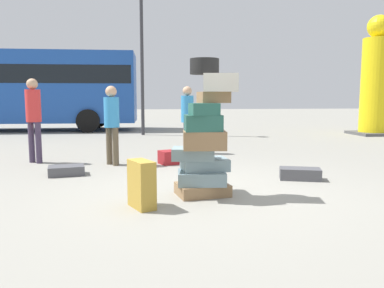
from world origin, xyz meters
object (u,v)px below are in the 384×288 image
suitcase_tower (204,141)px  suitcase_tan_upright_blue (142,184)px  yellow_dummy_statue (376,82)px  suitcase_charcoal_white_trunk (300,174)px  suitcase_maroon_behind_tower (176,157)px  suitcase_charcoal_right_side (66,170)px  lamp_post (141,16)px  person_tourist_with_camera (187,114)px  person_bearded_onlooker (34,113)px  person_passerby_in_red (112,118)px  parked_bus (9,85)px

suitcase_tower → suitcase_tan_upright_blue: bearing=-150.9°
yellow_dummy_statue → suitcase_charcoal_white_trunk: bearing=-129.2°
suitcase_maroon_behind_tower → suitcase_charcoal_right_side: bearing=-175.4°
suitcase_tower → lamp_post: bearing=95.5°
person_tourist_with_camera → lamp_post: 5.88m
person_bearded_onlooker → yellow_dummy_statue: 11.60m
suitcase_tan_upright_blue → person_passerby_in_red: bearing=76.6°
suitcase_charcoal_right_side → person_tourist_with_camera: person_tourist_with_camera is taller
parked_bus → person_passerby_in_red: bearing=-60.1°
suitcase_tower → suitcase_maroon_behind_tower: bearing=93.5°
person_bearded_onlooker → yellow_dummy_statue: size_ratio=0.41×
suitcase_charcoal_right_side → suitcase_charcoal_white_trunk: 3.98m
suitcase_tan_upright_blue → lamp_post: lamp_post is taller
suitcase_charcoal_right_side → yellow_dummy_statue: size_ratio=0.14×
suitcase_maroon_behind_tower → yellow_dummy_statue: size_ratio=0.16×
person_bearded_onlooker → person_passerby_in_red: person_bearded_onlooker is taller
suitcase_tower → parked_bus: parked_bus is taller
suitcase_tan_upright_blue → lamp_post: bearing=65.7°
yellow_dummy_statue → lamp_post: bearing=173.4°
suitcase_tan_upright_blue → lamp_post: size_ratio=0.09×
suitcase_tan_upright_blue → lamp_post: 10.11m
parked_bus → lamp_post: 6.39m
suitcase_tower → lamp_post: lamp_post is taller
suitcase_charcoal_right_side → yellow_dummy_statue: (9.63, 6.20, 1.81)m
lamp_post → suitcase_charcoal_right_side: bearing=-100.3°
lamp_post → suitcase_charcoal_white_trunk: bearing=-72.1°
suitcase_charcoal_right_side → suitcase_maroon_behind_tower: (2.00, 0.96, 0.05)m
suitcase_tower → suitcase_charcoal_white_trunk: size_ratio=2.86×
person_bearded_onlooker → person_passerby_in_red: (1.60, -0.45, -0.10)m
suitcase_tan_upright_blue → suitcase_tower: bearing=4.7°
parked_bus → person_bearded_onlooker: bearing=-67.8°
suitcase_charcoal_right_side → lamp_post: (1.30, 7.16, 4.11)m
suitcase_charcoal_right_side → lamp_post: 8.36m
suitcase_tan_upright_blue → suitcase_maroon_behind_tower: (0.68, 3.13, -0.16)m
suitcase_charcoal_right_side → suitcase_maroon_behind_tower: suitcase_maroon_behind_tower is taller
suitcase_maroon_behind_tower → lamp_post: 7.44m
person_passerby_in_red → parked_bus: 10.02m
suitcase_tan_upright_blue → parked_bus: bearing=90.1°
suitcase_tower → person_bearded_onlooker: 4.34m
person_passerby_in_red → lamp_post: 7.05m
suitcase_charcoal_right_side → yellow_dummy_statue: yellow_dummy_statue is taller
suitcase_charcoal_right_side → suitcase_tan_upright_blue: bearing=-70.1°
yellow_dummy_statue → suitcase_tan_upright_blue: bearing=-134.8°
suitcase_tower → parked_bus: 13.03m
suitcase_tower → suitcase_tan_upright_blue: (-0.84, -0.47, -0.46)m
suitcase_tower → suitcase_maroon_behind_tower: (-0.16, 2.66, -0.62)m
suitcase_charcoal_white_trunk → lamp_post: bearing=125.2°
person_tourist_with_camera → person_bearded_onlooker: bearing=-84.8°
suitcase_maroon_behind_tower → person_tourist_with_camera: size_ratio=0.43×
suitcase_maroon_behind_tower → person_passerby_in_red: bearing=160.0°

